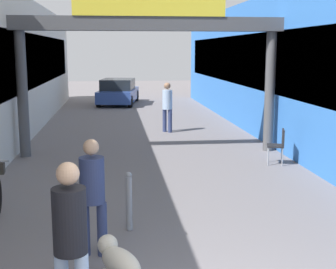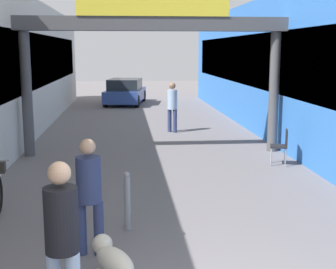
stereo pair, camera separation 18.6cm
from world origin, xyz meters
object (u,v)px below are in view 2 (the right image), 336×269
dog_on_leash (112,260)px  cafe_chair_black_nearer (282,144)px  parked_car_blue (125,92)px  pedestrian_companion (89,190)px  bollard_post_metal (127,200)px  pedestrian_with_dog (62,234)px  pedestrian_carrying_crate (172,104)px

dog_on_leash → cafe_chair_black_nearer: 7.06m
cafe_chair_black_nearer → parked_car_blue: parked_car_blue is taller
pedestrian_companion → cafe_chair_black_nearer: bearing=47.7°
pedestrian_companion → bollard_post_metal: bearing=59.5°
bollard_post_metal → pedestrian_companion: bearing=-120.5°
pedestrian_companion → bollard_post_metal: 1.11m
dog_on_leash → bollard_post_metal: size_ratio=0.91×
pedestrian_with_dog → pedestrian_carrying_crate: 11.68m
bollard_post_metal → dog_on_leash: bearing=-95.7°
pedestrian_carrying_crate → dog_on_leash: size_ratio=2.00×
pedestrian_with_dog → pedestrian_companion: size_ratio=1.06×
pedestrian_carrying_crate → dog_on_leash: 10.94m
pedestrian_carrying_crate → pedestrian_with_dog: bearing=-101.2°
pedestrian_with_dog → pedestrian_carrying_crate: (2.27, 11.46, -0.02)m
pedestrian_with_dog → dog_on_leash: 1.03m
pedestrian_with_dog → bollard_post_metal: pedestrian_with_dog is taller
dog_on_leash → parked_car_blue: 19.59m
cafe_chair_black_nearer → parked_car_blue: size_ratio=0.21×
pedestrian_carrying_crate → dog_on_leash: (-1.80, -10.78, -0.60)m
dog_on_leash → cafe_chair_black_nearer: size_ratio=0.96×
pedestrian_with_dog → pedestrian_companion: bearing=85.3°
pedestrian_with_dog → bollard_post_metal: size_ratio=1.84×
pedestrian_companion → bollard_post_metal: (0.52, 0.88, -0.45)m
dog_on_leash → bollard_post_metal: bearing=84.3°
cafe_chair_black_nearer → bollard_post_metal: bearing=-134.4°
pedestrian_carrying_crate → parked_car_blue: (-1.60, 8.82, -0.34)m
pedestrian_with_dog → dog_on_leash: pedestrian_with_dog is taller
pedestrian_companion → dog_on_leash: size_ratio=1.91×
pedestrian_with_dog → cafe_chair_black_nearer: 7.90m
pedestrian_with_dog → pedestrian_carrying_crate: size_ratio=1.01×
pedestrian_carrying_crate → cafe_chair_black_nearer: bearing=-66.0°
bollard_post_metal → parked_car_blue: bearing=89.9°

